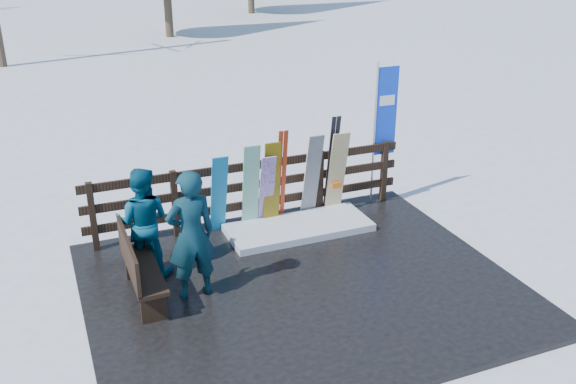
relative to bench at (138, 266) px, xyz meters
name	(u,v)px	position (x,y,z in m)	size (l,w,h in m)	color
ground	(301,289)	(2.21, -0.48, -0.60)	(700.00, 700.00, 0.00)	white
deck	(301,287)	(2.21, -0.48, -0.56)	(6.00, 5.00, 0.08)	black
fence	(250,188)	(2.21, 1.72, 0.14)	(5.60, 0.10, 1.15)	black
snow_patch	(299,227)	(2.85, 1.12, -0.46)	(2.41, 1.00, 0.12)	white
bench	(138,266)	(0.00, 0.00, 0.00)	(0.41, 1.50, 0.97)	black
snowboard_0	(219,195)	(1.59, 1.50, 0.20)	(0.26, 0.03, 1.47)	#199AD8
snowboard_1	(251,187)	(2.15, 1.50, 0.25)	(0.28, 0.03, 1.54)	white
snowboard_2	(272,184)	(2.52, 1.50, 0.24)	(0.27, 0.03, 1.52)	yellow
snowboard_3	(267,191)	(2.43, 1.50, 0.14)	(0.25, 0.03, 1.33)	white
snowboard_4	(312,176)	(3.25, 1.50, 0.27)	(0.28, 0.03, 1.60)	black
snowboard_5	(337,173)	(3.73, 1.50, 0.26)	(0.31, 0.03, 1.57)	silver
ski_pair_a	(281,176)	(2.72, 1.57, 0.33)	(0.16, 0.26, 1.69)	#B73516
ski_pair_b	(332,165)	(3.66, 1.57, 0.40)	(0.17, 0.30, 1.83)	black
rental_flag	(383,117)	(4.76, 1.77, 1.09)	(0.45, 0.04, 2.60)	silver
person_front	(191,235)	(0.72, -0.17, 0.42)	(0.68, 0.45, 1.87)	#0D4647
person_back	(143,222)	(0.23, 0.72, 0.31)	(0.80, 0.63, 1.65)	navy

